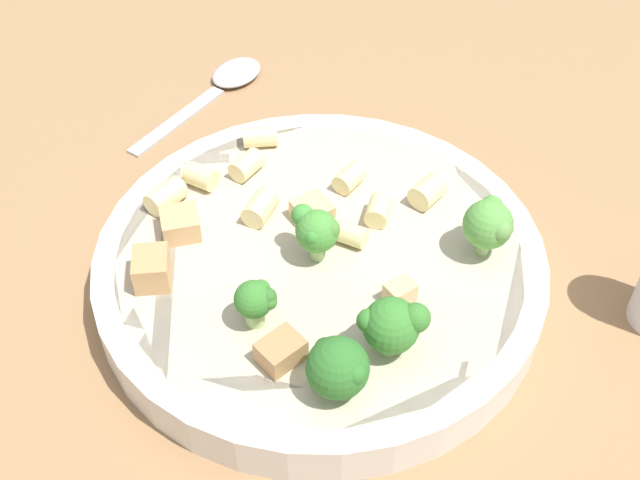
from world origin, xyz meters
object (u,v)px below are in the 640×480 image
rigatoni_1 (260,208)px  rigatoni_2 (428,192)px  rigatoni_0 (247,165)px  rigatoni_7 (260,137)px  broccoli_floret_0 (392,325)px  chicken_chunk_3 (281,351)px  broccoli_floret_4 (338,368)px  rigatoni_6 (166,196)px  broccoli_floret_1 (315,230)px  broccoli_floret_3 (489,224)px  rigatoni_4 (348,234)px  chicken_chunk_1 (180,224)px  broccoli_floret_2 (256,300)px  rigatoni_5 (378,211)px  chicken_chunk_2 (312,212)px  chicken_chunk_4 (152,269)px  chicken_chunk_0 (400,293)px  rigatoni_8 (201,177)px  spoon (222,84)px  rigatoni_3 (355,180)px  pasta_bowl (320,264)px

rigatoni_1 → rigatoni_2: bearing=115.7°
rigatoni_0 → rigatoni_7: bearing=-175.5°
broccoli_floret_0 → chicken_chunk_3: (0.03, -0.06, -0.01)m
broccoli_floret_4 → rigatoni_6: broccoli_floret_4 is taller
broccoli_floret_1 → rigatoni_0: 0.09m
broccoli_floret_3 → rigatoni_0: size_ratio=1.78×
rigatoni_2 → chicken_chunk_3: (0.15, -0.05, -0.00)m
rigatoni_4 → chicken_chunk_1: chicken_chunk_1 is taller
broccoli_floret_2 → rigatoni_0: size_ratio=1.40×
rigatoni_5 → chicken_chunk_2: bearing=-71.9°
rigatoni_1 → chicken_chunk_3: (0.10, 0.05, -0.00)m
rigatoni_1 → chicken_chunk_4: chicken_chunk_4 is taller
rigatoni_0 → chicken_chunk_0: same height
broccoli_floret_2 → chicken_chunk_1: size_ratio=1.33×
rigatoni_8 → chicken_chunk_3: (0.12, 0.10, -0.00)m
spoon → rigatoni_5: bearing=50.5°
rigatoni_3 → rigatoni_5: bearing=42.8°
rigatoni_1 → rigatoni_5: (-0.02, 0.07, -0.00)m
rigatoni_5 → broccoli_floret_4: bearing=5.8°
rigatoni_3 → rigatoni_8: 0.11m
rigatoni_0 → rigatoni_7: same height
broccoli_floret_0 → chicken_chunk_0: bearing=-174.1°
rigatoni_0 → chicken_chunk_4: bearing=-9.3°
broccoli_floret_3 → broccoli_floret_2: bearing=-50.2°
broccoli_floret_4 → chicken_chunk_1: size_ratio=1.55×
rigatoni_0 → rigatoni_3: size_ratio=1.08×
broccoli_floret_0 → chicken_chunk_0: (-0.04, -0.00, -0.01)m
rigatoni_0 → rigatoni_5: bearing=81.0°
broccoli_floret_3 → rigatoni_8: size_ratio=1.97×
broccoli_floret_2 → chicken_chunk_1: broccoli_floret_2 is taller
rigatoni_0 → chicken_chunk_4: chicken_chunk_4 is taller
rigatoni_2 → chicken_chunk_3: size_ratio=0.92×
broccoli_floret_1 → broccoli_floret_4: (0.09, 0.04, -0.00)m
rigatoni_7 → chicken_chunk_4: bearing=-6.2°
rigatoni_6 → chicken_chunk_4: chicken_chunk_4 is taller
rigatoni_4 → spoon: bearing=-136.3°
chicken_chunk_2 → rigatoni_8: bearing=-95.7°
rigatoni_0 → chicken_chunk_1: same height
rigatoni_5 → rigatoni_7: same height
broccoli_floret_1 → rigatoni_4: broccoli_floret_1 is taller
rigatoni_5 → rigatoni_1: bearing=-73.4°
pasta_bowl → broccoli_floret_1: 0.04m
rigatoni_5 → chicken_chunk_3: (0.13, -0.02, -0.00)m
rigatoni_1 → rigatoni_6: (0.01, -0.06, -0.00)m
broccoli_floret_3 → broccoli_floret_4: 0.14m
pasta_bowl → rigatoni_7: (-0.09, -0.07, 0.02)m
rigatoni_2 → chicken_chunk_2: rigatoni_2 is taller
rigatoni_3 → rigatoni_4: same height
broccoli_floret_0 → rigatoni_4: bearing=-147.7°
pasta_bowl → spoon: bearing=-141.2°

